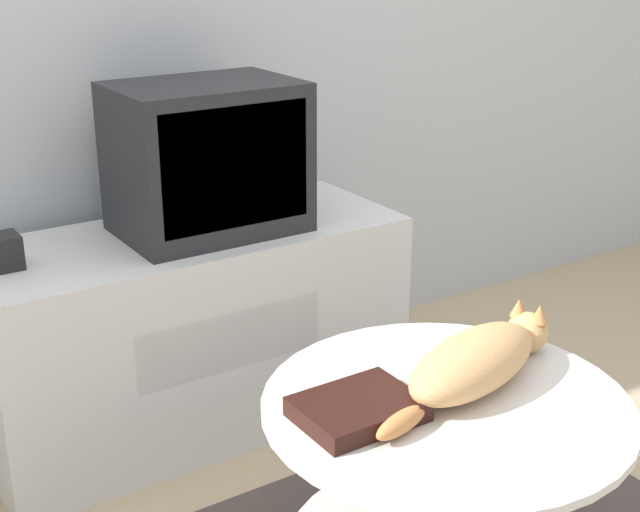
{
  "coord_description": "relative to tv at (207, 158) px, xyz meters",
  "views": [
    {
      "loc": [
        -1.06,
        -1.12,
        1.38
      ],
      "look_at": [
        0.02,
        0.52,
        0.65
      ],
      "focal_mm": 50.0,
      "sensor_mm": 36.0,
      "label": 1
    }
  ],
  "objects": [
    {
      "name": "tv",
      "position": [
        0.0,
        0.0,
        0.0
      ],
      "size": [
        0.48,
        0.35,
        0.41
      ],
      "color": "#232326",
      "rests_on": "tv_stand"
    },
    {
      "name": "cat",
      "position": [
        0.12,
        -0.96,
        -0.23
      ],
      "size": [
        0.56,
        0.25,
        0.12
      ],
      "rotation": [
        0.0,
        0.0,
        0.26
      ],
      "color": "tan",
      "rests_on": "coffee_table"
    },
    {
      "name": "tv_stand",
      "position": [
        -0.06,
        0.01,
        -0.5
      ],
      "size": [
        1.19,
        0.48,
        0.59
      ],
      "color": "silver",
      "rests_on": "ground_plane"
    },
    {
      "name": "coffee_table",
      "position": [
        0.02,
        -0.97,
        -0.46
      ],
      "size": [
        0.73,
        0.73,
        0.49
      ],
      "color": "#B2B2B7",
      "rests_on": "rug"
    },
    {
      "name": "speaker",
      "position": [
        -0.56,
        0.01,
        -0.16
      ],
      "size": [
        0.09,
        0.09,
        0.09
      ],
      "color": "black",
      "rests_on": "tv_stand"
    },
    {
      "name": "dvd_box",
      "position": [
        -0.16,
        -0.93,
        -0.27
      ],
      "size": [
        0.23,
        0.17,
        0.04
      ],
      "color": "black",
      "rests_on": "coffee_table"
    }
  ]
}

